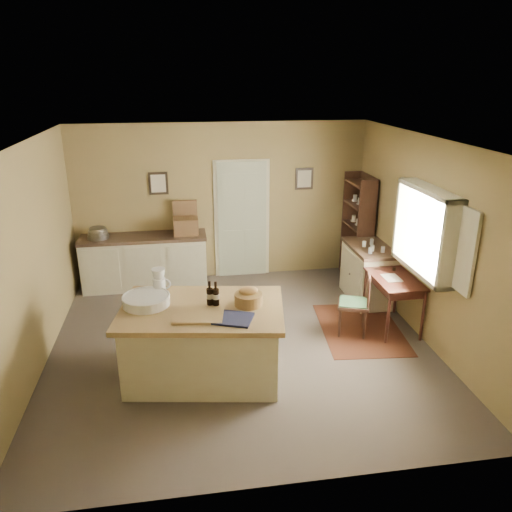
{
  "coord_description": "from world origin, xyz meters",
  "views": [
    {
      "loc": [
        -0.72,
        -5.89,
        3.45
      ],
      "look_at": [
        0.26,
        0.29,
        1.15
      ],
      "focal_mm": 35.0,
      "sensor_mm": 36.0,
      "label": 1
    }
  ],
  "objects": [
    {
      "name": "ground",
      "position": [
        0.0,
        0.0,
        0.0
      ],
      "size": [
        5.0,
        5.0,
        0.0
      ],
      "primitive_type": "plane",
      "color": "brown",
      "rests_on": "ground"
    },
    {
      "name": "wall_back",
      "position": [
        0.0,
        2.5,
        1.35
      ],
      "size": [
        5.0,
        0.1,
        2.7
      ],
      "primitive_type": "cube",
      "color": "olive",
      "rests_on": "ground"
    },
    {
      "name": "wall_front",
      "position": [
        0.0,
        -2.5,
        1.35
      ],
      "size": [
        5.0,
        0.1,
        2.7
      ],
      "primitive_type": "cube",
      "color": "olive",
      "rests_on": "ground"
    },
    {
      "name": "wall_left",
      "position": [
        -2.5,
        0.0,
        1.35
      ],
      "size": [
        0.1,
        5.0,
        2.7
      ],
      "primitive_type": "cube",
      "color": "olive",
      "rests_on": "ground"
    },
    {
      "name": "wall_right",
      "position": [
        2.5,
        0.0,
        1.35
      ],
      "size": [
        0.1,
        5.0,
        2.7
      ],
      "primitive_type": "cube",
      "color": "olive",
      "rests_on": "ground"
    },
    {
      "name": "ceiling",
      "position": [
        0.0,
        0.0,
        2.7
      ],
      "size": [
        5.0,
        5.0,
        0.0
      ],
      "primitive_type": "plane",
      "color": "silver",
      "rests_on": "wall_back"
    },
    {
      "name": "door",
      "position": [
        0.35,
        2.47,
        1.05
      ],
      "size": [
        0.97,
        0.06,
        2.11
      ],
      "primitive_type": "cube",
      "color": "#AFB697",
      "rests_on": "ground"
    },
    {
      "name": "framed_prints",
      "position": [
        0.2,
        2.48,
        1.72
      ],
      "size": [
        2.82,
        0.02,
        0.38
      ],
      "color": "black",
      "rests_on": "ground"
    },
    {
      "name": "window",
      "position": [
        2.42,
        -0.2,
        1.55
      ],
      "size": [
        0.25,
        1.99,
        1.12
      ],
      "color": "beige",
      "rests_on": "ground"
    },
    {
      "name": "work_island",
      "position": [
        -0.54,
        -0.65,
        0.48
      ],
      "size": [
        2.04,
        1.5,
        1.2
      ],
      "rotation": [
        0.0,
        0.0,
        -0.16
      ],
      "color": "beige",
      "rests_on": "ground"
    },
    {
      "name": "sideboard",
      "position": [
        -1.34,
        2.2,
        0.48
      ],
      "size": [
        2.09,
        0.59,
        1.18
      ],
      "color": "beige",
      "rests_on": "ground"
    },
    {
      "name": "rug",
      "position": [
        1.75,
        0.15,
        0.0
      ],
      "size": [
        1.24,
        1.69,
        0.01
      ],
      "primitive_type": "cube",
      "rotation": [
        0.0,
        0.0,
        -0.09
      ],
      "color": "#452311",
      "rests_on": "ground"
    },
    {
      "name": "writing_desk",
      "position": [
        2.2,
        0.15,
        0.67
      ],
      "size": [
        0.58,
        0.95,
        0.82
      ],
      "color": "#341711",
      "rests_on": "ground"
    },
    {
      "name": "desk_chair",
      "position": [
        1.58,
        0.07,
        0.44
      ],
      "size": [
        0.53,
        0.53,
        0.89
      ],
      "primitive_type": null,
      "rotation": [
        0.0,
        0.0,
        -0.33
      ],
      "color": "#301C14",
      "rests_on": "ground"
    },
    {
      "name": "right_cabinet",
      "position": [
        2.2,
        1.12,
        0.46
      ],
      "size": [
        0.6,
        1.08,
        0.99
      ],
      "color": "beige",
      "rests_on": "ground"
    },
    {
      "name": "shelving_unit",
      "position": [
        2.35,
        2.0,
        0.92
      ],
      "size": [
        0.31,
        0.83,
        1.84
      ],
      "color": "#301C14",
      "rests_on": "ground"
    }
  ]
}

